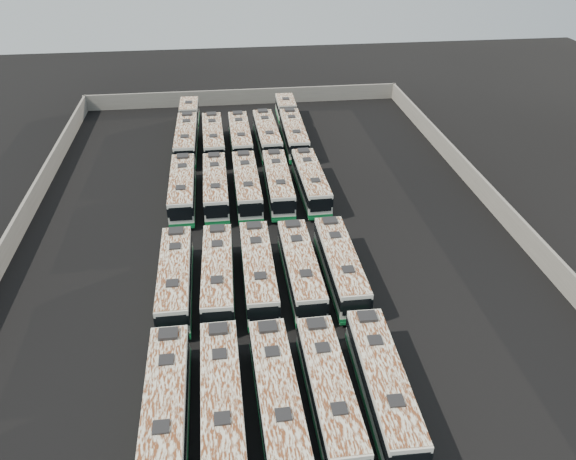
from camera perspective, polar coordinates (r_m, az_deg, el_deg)
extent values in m
plane|color=black|center=(51.39, -2.09, -0.52)|extent=(140.00, 140.00, 0.00)
cube|color=#65635E|center=(83.94, -4.50, 13.34)|extent=(45.20, 0.30, 2.20)
cube|color=#65635E|center=(56.90, 20.86, 1.94)|extent=(0.30, 73.20, 2.20)
cube|color=#65635E|center=(54.04, -26.38, -1.05)|extent=(0.30, 73.20, 2.20)
cube|color=silver|center=(34.66, -12.23, -17.28)|extent=(2.37, 11.26, 2.58)
cube|color=#0D5F2F|center=(35.37, -12.05, -18.29)|extent=(2.42, 11.31, 0.39)
cube|color=black|center=(34.34, -12.31, -16.81)|extent=(2.43, 11.32, 0.86)
cube|color=silver|center=(33.69, -12.49, -15.80)|extent=(2.32, 11.03, 0.07)
cube|color=black|center=(32.00, -12.78, -18.94)|extent=(0.89, 0.89, 0.13)
cube|color=black|center=(35.35, -12.26, -12.75)|extent=(0.89, 0.89, 0.13)
cube|color=black|center=(36.97, -12.08, -10.27)|extent=(1.22, 1.03, 0.24)
cylinder|color=black|center=(38.06, -13.27, -14.40)|extent=(0.26, 0.94, 0.94)
cylinder|color=black|center=(37.84, -10.17, -14.27)|extent=(0.26, 0.94, 0.94)
cube|color=silver|center=(34.54, -6.71, -16.86)|extent=(2.43, 11.14, 2.55)
cube|color=#0D5F2F|center=(35.24, -6.61, -17.86)|extent=(2.48, 11.19, 0.39)
cube|color=black|center=(34.23, -6.75, -16.39)|extent=(2.49, 11.20, 0.85)
cube|color=silver|center=(33.58, -6.85, -15.38)|extent=(2.38, 10.92, 0.06)
cube|color=black|center=(31.88, -6.71, -18.47)|extent=(0.89, 0.89, 0.13)
cube|color=black|center=(35.24, -6.99, -12.38)|extent=(0.89, 0.89, 0.13)
cube|color=black|center=(36.84, -7.11, -9.94)|extent=(1.21, 1.03, 0.24)
cylinder|color=black|center=(37.84, -8.34, -14.08)|extent=(0.27, 0.93, 0.93)
cylinder|color=black|center=(37.80, -5.25, -13.87)|extent=(0.27, 0.93, 0.93)
cube|color=silver|center=(34.50, -1.07, -16.66)|extent=(2.57, 11.11, 2.53)
cube|color=#0D5F2F|center=(35.20, -1.06, -17.67)|extent=(2.63, 11.16, 0.39)
cube|color=black|center=(34.19, -1.08, -16.20)|extent=(2.64, 11.17, 0.85)
cube|color=silver|center=(33.55, -1.09, -15.19)|extent=(2.52, 10.88, 0.06)
cube|color=black|center=(31.88, -0.48, -18.24)|extent=(0.90, 0.90, 0.13)
cube|color=black|center=(35.18, -1.64, -12.23)|extent=(0.90, 0.90, 0.13)
cube|color=black|center=(36.76, -2.07, -9.81)|extent=(1.22, 1.04, 0.24)
cylinder|color=black|center=(33.28, 1.64, -22.27)|extent=(0.28, 0.93, 0.92)
cylinder|color=black|center=(37.67, -3.33, -13.97)|extent=(0.28, 0.93, 0.92)
cylinder|color=black|center=(37.81, -0.27, -13.68)|extent=(0.28, 0.93, 0.92)
cube|color=silver|center=(34.87, 4.23, -16.15)|extent=(2.42, 10.93, 2.50)
cube|color=#0D5F2F|center=(35.55, 4.17, -17.13)|extent=(2.47, 10.98, 0.38)
cube|color=black|center=(34.57, 4.26, -15.68)|extent=(2.48, 10.99, 0.84)
cube|color=silver|center=(33.94, 4.32, -14.70)|extent=(2.37, 10.71, 0.06)
cube|color=black|center=(32.31, 5.23, -17.62)|extent=(0.87, 0.87, 0.13)
cube|color=black|center=(35.53, 3.53, -11.83)|extent=(0.87, 0.87, 0.13)
cube|color=black|center=(37.08, 2.88, -9.49)|extent=(1.19, 1.02, 0.24)
cylinder|color=black|center=(33.44, 3.69, -22.01)|extent=(0.27, 0.91, 0.91)
cylinder|color=black|center=(33.77, 7.17, -21.52)|extent=(0.27, 0.91, 0.91)
cylinder|color=black|center=(37.89, 1.60, -13.59)|extent=(0.27, 0.91, 0.91)
cylinder|color=black|center=(38.18, 4.56, -13.26)|extent=(0.27, 0.91, 0.91)
cube|color=silver|center=(35.60, 9.61, -15.28)|extent=(2.54, 11.15, 2.54)
cube|color=#0D5F2F|center=(36.28, 9.47, -16.28)|extent=(2.59, 11.20, 0.39)
cube|color=black|center=(35.30, 9.67, -14.81)|extent=(2.60, 11.21, 0.85)
cube|color=silver|center=(34.67, 9.80, -13.81)|extent=(2.48, 10.93, 0.06)
cube|color=black|center=(33.02, 10.91, -16.67)|extent=(0.90, 0.90, 0.13)
cube|color=black|center=(36.29, 8.84, -10.99)|extent=(0.90, 0.90, 0.13)
cube|color=black|center=(37.86, 8.05, -8.69)|extent=(1.22, 1.04, 0.24)
cylinder|color=black|center=(34.06, 9.27, -21.09)|extent=(0.28, 0.93, 0.93)
cylinder|color=black|center=(34.53, 12.67, -20.59)|extent=(0.28, 0.93, 0.93)
cylinder|color=black|center=(38.59, 6.67, -12.79)|extent=(0.28, 0.93, 0.93)
cylinder|color=black|center=(39.01, 9.59, -12.49)|extent=(0.28, 0.93, 0.93)
cube|color=silver|center=(44.04, -11.35, -4.86)|extent=(2.38, 11.11, 2.54)
cube|color=#0D5F2F|center=(44.59, -11.23, -5.82)|extent=(2.43, 11.16, 0.39)
cube|color=black|center=(43.80, -11.41, -4.42)|extent=(2.44, 11.17, 0.85)
cube|color=black|center=(39.50, -11.70, -9.29)|extent=(2.03, 0.07, 1.34)
cube|color=#0D5F2F|center=(40.43, -11.49, -10.80)|extent=(2.31, 0.11, 0.26)
cube|color=silver|center=(43.30, -11.53, -3.48)|extent=(2.33, 10.88, 0.06)
cube|color=black|center=(41.26, -11.68, -5.31)|extent=(0.88, 0.88, 0.13)
cube|color=black|center=(45.27, -11.41, -1.62)|extent=(0.88, 0.88, 0.13)
cube|color=black|center=(47.12, -11.32, -0.10)|extent=(1.21, 1.02, 0.24)
cylinder|color=black|center=(42.06, -12.73, -9.04)|extent=(0.26, 0.93, 0.92)
cylinder|color=black|center=(41.87, -10.01, -8.90)|extent=(0.26, 0.93, 0.92)
cylinder|color=black|center=(47.67, -12.23, -3.51)|extent=(0.26, 0.93, 0.92)
cylinder|color=black|center=(47.51, -9.86, -3.36)|extent=(0.26, 0.93, 0.92)
cube|color=silver|center=(43.87, -7.12, -4.60)|extent=(2.55, 11.06, 2.52)
cube|color=#0D5F2F|center=(44.42, -7.05, -5.56)|extent=(2.60, 11.11, 0.39)
cube|color=black|center=(43.63, -7.16, -4.16)|extent=(2.61, 11.12, 0.84)
cube|color=black|center=(39.35, -7.18, -8.99)|extent=(2.02, 0.11, 1.33)
cube|color=#0D5F2F|center=(40.27, -7.05, -10.51)|extent=(2.30, 0.15, 0.26)
cube|color=silver|center=(43.13, -7.24, -3.22)|extent=(2.50, 10.84, 0.06)
cube|color=black|center=(41.11, -7.26, -5.03)|extent=(0.89, 0.89, 0.13)
cube|color=black|center=(45.09, -7.23, -1.37)|extent=(0.89, 0.89, 0.13)
cube|color=black|center=(46.93, -7.22, 0.14)|extent=(1.22, 1.04, 0.24)
cylinder|color=black|center=(41.85, -8.40, -8.75)|extent=(0.28, 0.92, 0.92)
cylinder|color=black|center=(41.76, -5.68, -8.62)|extent=(0.28, 0.92, 0.92)
cylinder|color=black|center=(47.45, -8.20, -3.25)|extent=(0.28, 0.92, 0.92)
cylinder|color=black|center=(47.37, -5.83, -3.12)|extent=(0.28, 0.92, 0.92)
cube|color=silver|center=(43.99, -3.04, -4.25)|extent=(2.37, 11.06, 2.53)
cube|color=#0D5F2F|center=(44.53, -3.00, -5.21)|extent=(2.43, 11.12, 0.39)
cube|color=black|center=(43.74, -3.05, -3.81)|extent=(2.44, 11.13, 0.85)
cube|color=black|center=(39.44, -2.45, -8.60)|extent=(2.03, 0.07, 1.34)
cube|color=#0D5F2F|center=(40.36, -2.41, -10.12)|extent=(2.30, 0.12, 0.26)
cube|color=silver|center=(43.24, -3.08, -2.86)|extent=(2.33, 10.84, 0.06)
cube|color=black|center=(41.21, -2.84, -4.66)|extent=(0.88, 0.88, 0.13)
cube|color=black|center=(45.21, -3.31, -1.03)|extent=(0.88, 0.88, 0.13)
cube|color=black|center=(47.06, -3.50, 0.46)|extent=(1.20, 1.02, 0.24)
cylinder|color=black|center=(41.86, -3.99, -8.41)|extent=(0.26, 0.92, 0.92)
cylinder|color=black|center=(41.95, -1.28, -8.23)|extent=(0.26, 0.92, 0.92)
cylinder|color=black|center=(47.49, -4.50, -2.94)|extent=(0.26, 0.92, 0.92)
cylinder|color=black|center=(47.57, -2.13, -2.79)|extent=(0.26, 0.92, 0.92)
cube|color=silver|center=(44.19, 1.29, -4.03)|extent=(2.37, 11.01, 2.52)
cube|color=#0D5F2F|center=(44.73, 1.28, -4.99)|extent=(2.42, 11.06, 0.38)
cube|color=black|center=(43.95, 1.30, -3.59)|extent=(2.43, 11.07, 0.84)
cube|color=black|center=(39.71, 2.51, -8.29)|extent=(2.02, 0.07, 1.33)
cube|color=#0D5F2F|center=(40.62, 2.46, -9.80)|extent=(2.29, 0.12, 0.26)
cube|color=silver|center=(43.45, 1.31, -2.65)|extent=(2.32, 10.79, 0.06)
cube|color=black|center=(41.45, 1.82, -4.41)|extent=(0.88, 0.88, 0.13)
cube|color=black|center=(45.40, 0.85, -0.85)|extent=(0.88, 0.88, 0.13)
cube|color=black|center=(47.22, 0.47, 0.62)|extent=(1.20, 1.02, 0.24)
cylinder|color=black|center=(42.01, 0.67, -8.15)|extent=(0.26, 0.92, 0.92)
cylinder|color=black|center=(42.27, 3.33, -7.92)|extent=(0.26, 0.92, 0.92)
cylinder|color=black|center=(47.58, -0.53, -2.77)|extent=(0.26, 0.92, 0.92)
cylinder|color=black|center=(47.81, 1.80, -2.59)|extent=(0.26, 0.92, 0.92)
cube|color=silver|center=(44.77, 5.35, -3.64)|extent=(2.33, 11.04, 2.53)
cube|color=#0D5F2F|center=(45.31, 5.29, -4.59)|extent=(2.38, 11.09, 0.39)
cube|color=black|center=(44.53, 5.37, -3.20)|extent=(2.39, 11.10, 0.85)
cube|color=black|center=(40.33, 7.00, -7.79)|extent=(2.02, 0.07, 1.33)
cube|color=#0D5F2F|center=(41.23, 6.88, -9.30)|extent=(2.30, 0.11, 0.26)
cube|color=silver|center=(44.04, 5.43, -2.26)|extent=(2.29, 10.82, 0.06)
cube|color=black|center=(42.05, 6.12, -3.99)|extent=(0.88, 0.88, 0.13)
cube|color=black|center=(45.97, 4.81, -0.50)|extent=(0.88, 0.88, 0.13)
cube|color=black|center=(47.79, 4.29, 0.95)|extent=(1.20, 1.02, 0.24)
cylinder|color=black|center=(42.53, 4.95, -7.71)|extent=(0.26, 0.92, 0.92)
cylinder|color=black|center=(42.94, 7.55, -7.45)|extent=(0.26, 0.92, 0.92)
cylinder|color=black|center=(48.07, 3.26, -2.41)|extent=(0.26, 0.92, 0.92)
cylinder|color=black|center=(48.43, 5.56, -2.24)|extent=(0.26, 0.92, 0.92)
cube|color=silver|center=(56.84, -10.65, 4.14)|extent=(2.37, 11.16, 2.56)
cube|color=#0D5F2F|center=(57.27, -10.56, 3.31)|extent=(2.42, 11.21, 0.39)
cube|color=black|center=(56.65, -10.70, 4.52)|extent=(2.43, 11.22, 0.85)
cube|color=black|center=(51.78, -10.87, 1.60)|extent=(2.04, 0.07, 1.35)
cube|color=#0D5F2F|center=(52.50, -10.72, 0.26)|extent=(2.32, 0.11, 0.26)
cube|color=silver|center=(56.26, -10.78, 5.32)|extent=(2.32, 10.94, 0.07)
cube|color=black|center=(54.03, -10.88, 4.27)|extent=(0.89, 0.89, 0.13)
cube|color=black|center=(58.43, -10.72, 6.46)|extent=(0.89, 0.89, 0.13)
cube|color=black|center=(60.44, -10.66, 7.39)|extent=(1.21, 1.03, 0.24)
cylinder|color=black|center=(54.33, -11.69, 1.28)|extent=(0.26, 0.93, 0.93)
cylinder|color=black|center=(54.19, -9.60, 1.42)|extent=(0.26, 0.93, 0.93)
cylinder|color=black|center=(60.60, -11.39, 4.66)|extent=(0.26, 0.93, 0.93)
cylinder|color=black|center=(60.47, -9.51, 4.80)|extent=(0.26, 0.93, 0.93)
cube|color=silver|center=(56.70, -7.37, 4.35)|extent=(2.35, 11.04, 2.53)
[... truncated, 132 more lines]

